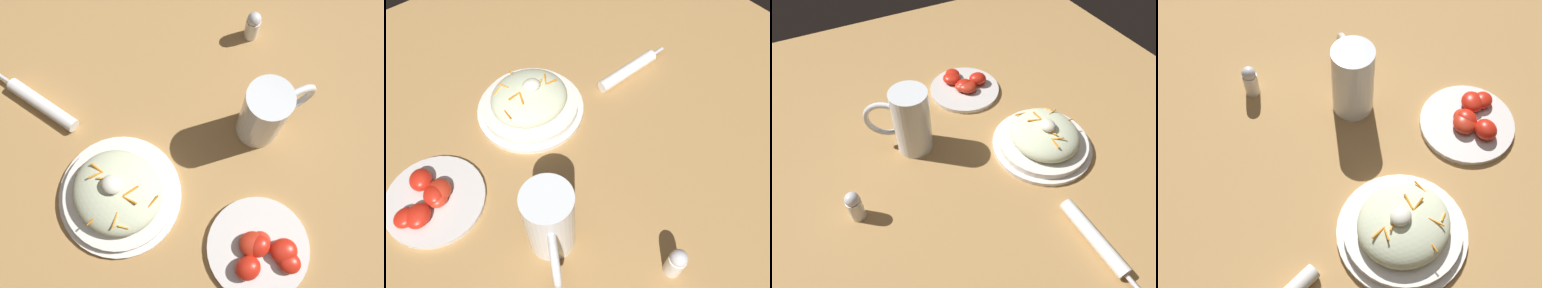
% 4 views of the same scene
% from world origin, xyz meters
% --- Properties ---
extents(ground_plane, '(1.43, 1.43, 0.00)m').
position_xyz_m(ground_plane, '(0.00, 0.00, 0.00)').
color(ground_plane, '#B2844C').
extents(salad_plate, '(0.23, 0.23, 0.09)m').
position_xyz_m(salad_plate, '(-0.03, -0.19, 0.03)').
color(salad_plate, white).
rests_on(salad_plate, ground_plane).
extents(beer_mug, '(0.10, 0.14, 0.16)m').
position_xyz_m(beer_mug, '(0.10, 0.07, 0.07)').
color(beer_mug, white).
rests_on(beer_mug, ground_plane).
extents(napkin_roll, '(0.19, 0.03, 0.03)m').
position_xyz_m(napkin_roll, '(-0.27, -0.14, 0.01)').
color(napkin_roll, white).
rests_on(napkin_roll, ground_plane).
extents(tomato_plate, '(0.18, 0.18, 0.04)m').
position_xyz_m(tomato_plate, '(0.23, -0.13, 0.01)').
color(tomato_plate, silver).
rests_on(tomato_plate, ground_plane).
extents(salt_shaker, '(0.03, 0.03, 0.07)m').
position_xyz_m(salt_shaker, '(-0.02, 0.23, 0.04)').
color(salt_shaker, white).
rests_on(salt_shaker, ground_plane).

